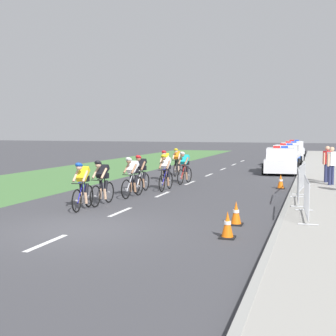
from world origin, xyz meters
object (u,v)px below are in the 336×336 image
Objects in this scene: police_car_nearest at (280,161)px; police_car_third at (291,152)px; traffic_cone_far at (281,182)px; police_car_furthest at (294,150)px; traffic_cone_near at (227,225)px; cyclist_sixth at (185,167)px; spectator_middle at (331,163)px; crowd_barrier_middle at (298,186)px; cyclist_fifth at (166,172)px; spectator_closest at (327,161)px; cyclist_eighth at (177,162)px; cyclist_fourth at (141,173)px; cyclist_second at (102,182)px; traffic_cone_mid at (236,213)px; cyclist_seventh at (165,165)px; police_car_second at (286,156)px; cyclist_lead at (83,185)px; crowd_barrier_front at (306,198)px; cyclist_third at (132,176)px; crowd_barrier_rear at (302,178)px.

police_car_nearest is 11.09m from police_car_third.
traffic_cone_far is at bearing -85.53° from police_car_nearest.
police_car_furthest is 7.04× the size of traffic_cone_near.
cyclist_sixth is 1.03× the size of spectator_middle.
traffic_cone_near is (-1.38, -5.27, -0.34)m from crowd_barrier_middle.
cyclist_fifth is 2.46m from cyclist_sixth.
spectator_closest is at bearing 47.87° from traffic_cone_far.
cyclist_fourth is at bearing -85.30° from cyclist_eighth.
cyclist_fourth and cyclist_fifth have the same top height.
crowd_barrier_middle is 4.29m from traffic_cone_far.
crowd_barrier_middle is (6.29, 1.98, -0.14)m from cyclist_second.
cyclist_seventh is at bearing 119.04° from traffic_cone_mid.
traffic_cone_near is at bearing -61.50° from cyclist_fifth.
cyclist_second is at bearing -104.46° from police_car_second.
cyclist_lead and cyclist_sixth have the same top height.
cyclist_lead is at bearing -127.82° from traffic_cone_far.
traffic_cone_far is (4.44, -0.43, -0.48)m from cyclist_sixth.
traffic_cone_mid is at bearing -46.86° from cyclist_fourth.
police_car_third reaches higher than cyclist_sixth.
police_car_nearest is 7.06× the size of traffic_cone_mid.
traffic_cone_mid is (-1.77, -1.04, -0.34)m from crowd_barrier_front.
traffic_cone_mid is at bearing -89.99° from police_car_second.
police_car_nearest is at bearing 90.22° from traffic_cone_near.
spectator_middle reaches higher than police_car_nearest.
police_car_nearest reaches higher than cyclist_fourth.
cyclist_fifth is at bearing -113.08° from police_car_nearest.
traffic_cone_near is at bearing -104.68° from crowd_barrier_middle.
crowd_barrier_middle is at bearing -12.14° from cyclist_fourth.
traffic_cone_far is at bearing 99.89° from crowd_barrier_front.
cyclist_third is 0.74× the size of crowd_barrier_front.
cyclist_eighth is at bearing 123.35° from crowd_barrier_front.
crowd_barrier_middle is at bearing -39.89° from cyclist_seventh.
police_car_third is (4.75, 21.22, -0.11)m from cyclist_fourth.
police_car_third is (5.31, 14.50, -0.11)m from cyclist_eighth.
traffic_cone_far is (5.87, -3.86, -0.48)m from cyclist_eighth.
police_car_nearest is at bearing 32.78° from cyclist_eighth.
spectator_middle reaches higher than cyclist_sixth.
cyclist_eighth is at bearing 91.53° from cyclist_lead.
cyclist_fourth is at bearing 133.14° from traffic_cone_mid.
cyclist_seventh and cyclist_eighth have the same top height.
police_car_third reaches higher than crowd_barrier_rear.
crowd_barrier_front is 1.00× the size of crowd_barrier_rear.
police_car_second is 12.63m from traffic_cone_far.
police_car_second is 6.96× the size of traffic_cone_mid.
police_car_third is (0.00, 5.76, 0.00)m from police_car_second.
police_car_third is (3.97, 20.40, -0.11)m from cyclist_fifth.
cyclist_fourth is at bearing -133.63° from cyclist_fifth.
police_car_third reaches higher than cyclist_seventh.
cyclist_fourth is 3.40m from cyclist_sixth.
cyclist_fourth and cyclist_seventh have the same top height.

